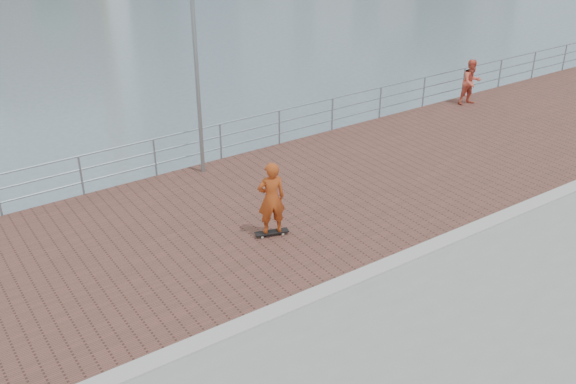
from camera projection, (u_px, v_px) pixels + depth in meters
water at (339, 359)px, 14.12m from camera, size 400.00×400.00×0.00m
brick_lane at (252, 214)px, 15.86m from camera, size 40.00×6.80×0.02m
curb at (343, 283)px, 13.20m from camera, size 40.00×0.40×0.06m
guardrail at (188, 145)px, 18.06m from camera, size 39.06×0.06×1.13m
street_lamp at (201, 29)px, 15.93m from camera, size 0.42×1.22×5.75m
skateboard at (272, 232)px, 14.92m from camera, size 0.81×0.42×0.09m
skateboarder at (271, 198)px, 14.52m from camera, size 0.74×0.59×1.76m
bystander at (471, 82)px, 22.89m from camera, size 0.90×0.77×1.63m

